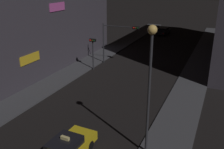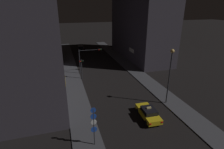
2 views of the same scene
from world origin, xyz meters
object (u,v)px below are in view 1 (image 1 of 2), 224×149
at_px(taxi, 66,149).
at_px(traffic_light_overhead, 117,36).
at_px(street_lamp_near_block, 150,69).
at_px(far_car, 163,31).
at_px(traffic_light_left_kerb, 93,47).

distance_m(taxi, traffic_light_overhead, 19.18).
height_order(traffic_light_overhead, street_lamp_near_block, street_lamp_near_block).
height_order(far_car, traffic_light_left_kerb, traffic_light_left_kerb).
bearing_deg(street_lamp_near_block, far_car, 101.75).
relative_size(taxi, far_car, 0.98).
relative_size(far_car, traffic_light_left_kerb, 1.18).
relative_size(far_car, traffic_light_overhead, 0.88).
xyz_separation_m(taxi, traffic_light_overhead, (-4.47, 18.39, 3.07)).
height_order(taxi, traffic_light_overhead, traffic_light_overhead).
bearing_deg(taxi, far_car, 95.02).
relative_size(taxi, street_lamp_near_block, 0.56).
xyz_separation_m(taxi, street_lamp_near_block, (4.26, 2.55, 4.92)).
xyz_separation_m(far_car, street_lamp_near_block, (7.76, -37.29, 4.92)).
height_order(taxi, traffic_light_left_kerb, traffic_light_left_kerb).
distance_m(taxi, far_car, 40.00).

